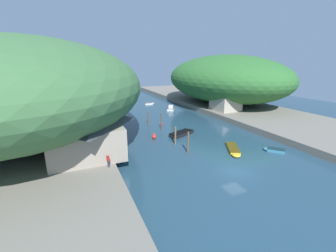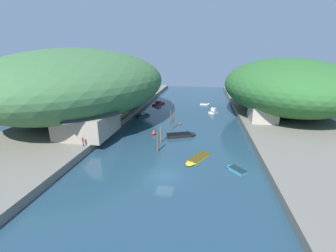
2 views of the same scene
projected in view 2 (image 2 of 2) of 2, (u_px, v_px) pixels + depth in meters
name	position (u px, v px, depth m)	size (l,w,h in m)	color
water_surface	(184.00, 119.00, 60.00)	(130.00, 130.00, 0.00)	#234256
left_bank	(96.00, 113.00, 63.71)	(22.00, 120.00, 1.23)	slate
right_bank	(285.00, 121.00, 55.91)	(22.00, 120.00, 1.23)	slate
hillside_left	(82.00, 82.00, 57.90)	(40.49, 56.69, 16.76)	#3D6B3D
hillside_right	(285.00, 86.00, 60.22)	(31.64, 44.30, 14.48)	#2D662D
waterfront_building	(87.00, 116.00, 43.60)	(10.13, 11.36, 7.17)	gray
boathouse_shed	(111.00, 105.00, 56.67)	(6.49, 10.21, 5.70)	gray
right_bank_cottage	(263.00, 110.00, 53.14)	(6.28, 7.28, 5.01)	#B2A899
boat_moored_right	(197.00, 159.00, 36.30)	(4.20, 5.93, 0.46)	gold
boat_navy_launch	(182.00, 135.00, 46.89)	(6.40, 4.04, 0.73)	black
boat_yellow_tender	(214.00, 111.00, 66.01)	(3.33, 3.68, 1.57)	white
boat_far_right_bank	(143.00, 115.00, 62.56)	(3.73, 4.14, 1.18)	navy
boat_small_dinghy	(235.00, 169.00, 33.01)	(3.05, 3.22, 0.50)	teal
boat_near_quay	(205.00, 104.00, 77.28)	(3.33, 1.94, 0.50)	white
boat_red_skiff	(159.00, 103.00, 77.27)	(4.04, 6.72, 1.38)	red
mooring_post_nearest	(158.00, 142.00, 39.21)	(0.30, 0.30, 3.47)	brown
mooring_post_second	(161.00, 135.00, 43.16)	(0.30, 0.30, 3.19)	brown
mooring_post_fourth	(173.00, 121.00, 51.60)	(0.21, 0.21, 3.48)	#4C3D2D
mooring_post_farthest	(171.00, 117.00, 56.09)	(0.26, 0.26, 3.17)	brown
channel_buoy_near	(180.00, 124.00, 54.68)	(0.51, 0.51, 0.77)	red
channel_buoy_far	(154.00, 133.00, 47.78)	(0.79, 0.79, 1.18)	red
person_on_quay	(116.00, 118.00, 52.74)	(0.27, 0.41, 1.69)	#282D3D
person_by_boathouse	(83.00, 141.00, 38.57)	(0.34, 0.43, 1.69)	#282D3D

